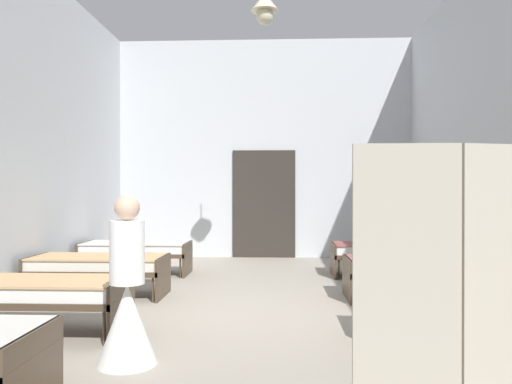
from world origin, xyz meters
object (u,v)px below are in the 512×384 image
at_px(bed_left_row_1, 35,292).
at_px(nurse_near_aisle, 127,303).
at_px(bed_right_row_2, 415,268).
at_px(bed_left_row_2, 99,265).
at_px(privacy_screen, 512,358).
at_px(bed_right_row_1, 465,296).
at_px(bed_left_row_3, 136,250).
at_px(bed_right_row_3, 386,251).

bearing_deg(bed_left_row_1, nurse_near_aisle, -34.93).
xyz_separation_m(bed_right_row_2, nurse_near_aisle, (-3.19, -2.77, 0.09)).
height_order(bed_left_row_2, privacy_screen, privacy_screen).
bearing_deg(bed_right_row_1, bed_left_row_3, 139.48).
bearing_deg(nurse_near_aisle, bed_right_row_2, 62.36).
relative_size(bed_right_row_1, privacy_screen, 1.12).
xyz_separation_m(bed_left_row_1, nurse_near_aisle, (1.25, -0.87, 0.09)).
bearing_deg(privacy_screen, bed_right_row_1, 57.33).
bearing_deg(bed_left_row_1, bed_left_row_3, 90.00).
distance_m(nurse_near_aisle, privacy_screen, 3.24).
distance_m(bed_right_row_3, privacy_screen, 7.06).
xyz_separation_m(bed_right_row_1, bed_right_row_3, (0.00, 3.80, 0.00)).
bearing_deg(bed_right_row_2, privacy_screen, -100.59).
xyz_separation_m(bed_right_row_1, bed_left_row_3, (-4.45, 3.80, 0.00)).
height_order(bed_right_row_1, bed_right_row_2, same).
relative_size(bed_left_row_1, privacy_screen, 1.12).
relative_size(nurse_near_aisle, privacy_screen, 0.87).
bearing_deg(bed_left_row_2, bed_right_row_2, 0.00).
height_order(bed_left_row_1, bed_left_row_3, same).
xyz_separation_m(bed_right_row_2, bed_right_row_3, (0.00, 1.90, 0.00)).
distance_m(bed_left_row_2, bed_right_row_2, 4.45).
bearing_deg(bed_left_row_2, nurse_near_aisle, -65.70).
bearing_deg(bed_right_row_3, bed_right_row_1, -90.00).
distance_m(bed_left_row_1, bed_right_row_2, 4.84).
relative_size(bed_right_row_1, bed_left_row_3, 1.00).
relative_size(bed_right_row_1, bed_left_row_2, 1.00).
xyz_separation_m(bed_right_row_2, privacy_screen, (-0.95, -5.08, 0.41)).
bearing_deg(bed_right_row_1, bed_right_row_3, 90.00).
distance_m(bed_left_row_2, bed_right_row_3, 4.84).
xyz_separation_m(bed_left_row_2, bed_right_row_3, (4.45, 1.90, 0.00)).
xyz_separation_m(bed_right_row_1, privacy_screen, (-0.95, -3.18, 0.41)).
bearing_deg(bed_right_row_2, bed_left_row_1, -156.86).
bearing_deg(bed_left_row_3, bed_left_row_1, -90.00).
relative_size(bed_left_row_2, bed_right_row_2, 1.00).
height_order(bed_left_row_1, bed_right_row_1, same).
xyz_separation_m(bed_left_row_2, nurse_near_aisle, (1.25, -2.77, 0.09)).
distance_m(bed_right_row_2, nurse_near_aisle, 4.23).
relative_size(bed_right_row_3, nurse_near_aisle, 1.28).
bearing_deg(bed_right_row_1, bed_left_row_1, 180.00).
relative_size(bed_left_row_1, bed_right_row_2, 1.00).
bearing_deg(bed_left_row_1, bed_left_row_2, 90.00).
bearing_deg(bed_right_row_2, nurse_near_aisle, -139.02).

